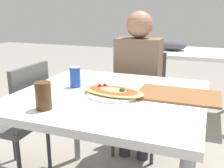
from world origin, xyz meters
TOP-DOWN VIEW (x-y plane):
  - dining_table at (0.00, 0.00)m, footprint 1.05×0.98m
  - chair_far_seated at (-0.03, 0.82)m, footprint 0.40×0.40m
  - chair_side_left at (-0.71, 0.06)m, footprint 0.40×0.40m
  - person_seated at (-0.03, 0.71)m, footprint 0.36×0.24m
  - pizza_main at (0.03, -0.02)m, footprint 0.39×0.29m
  - soda_can at (-0.25, 0.05)m, footprint 0.07×0.07m
  - drink_glass at (-0.21, -0.34)m, footprint 0.08×0.08m
  - serving_tray at (0.37, 0.09)m, footprint 0.45×0.29m
  - background_table at (0.27, 1.82)m, footprint 1.10×0.80m

SIDE VIEW (x-z plane):
  - chair_far_seated at x=-0.03m, z-range 0.06..0.94m
  - chair_side_left at x=-0.71m, z-range 0.06..0.94m
  - dining_table at x=0.00m, z-range 0.31..1.08m
  - background_table at x=0.27m, z-range 0.27..1.16m
  - person_seated at x=-0.03m, z-range 0.11..1.33m
  - serving_tray at x=0.37m, z-range 0.77..0.78m
  - pizza_main at x=0.03m, z-range 0.76..0.82m
  - soda_can at x=-0.25m, z-range 0.77..0.90m
  - drink_glass at x=-0.21m, z-range 0.77..0.91m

